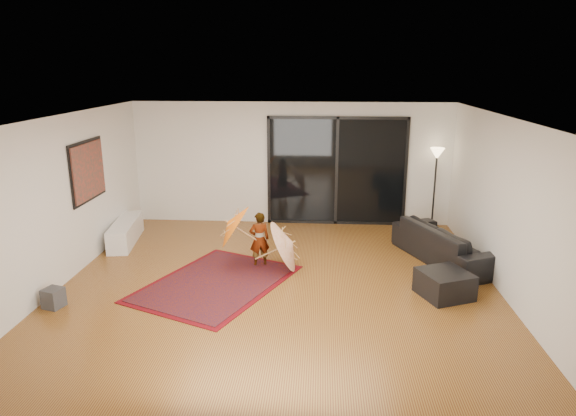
# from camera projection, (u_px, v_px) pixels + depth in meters

# --- Properties ---
(floor) EXTENTS (7.00, 7.00, 0.00)m
(floor) POSITION_uv_depth(u_px,v_px,m) (279.00, 285.00, 8.34)
(floor) COLOR olive
(floor) RESTS_ON ground
(ceiling) EXTENTS (7.00, 7.00, 0.00)m
(ceiling) POSITION_uv_depth(u_px,v_px,m) (278.00, 118.00, 7.62)
(ceiling) COLOR white
(ceiling) RESTS_ON wall_back
(wall_back) EXTENTS (7.00, 0.00, 7.00)m
(wall_back) POSITION_uv_depth(u_px,v_px,m) (291.00, 164.00, 11.34)
(wall_back) COLOR silver
(wall_back) RESTS_ON floor
(wall_front) EXTENTS (7.00, 0.00, 7.00)m
(wall_front) POSITION_uv_depth(u_px,v_px,m) (246.00, 307.00, 4.61)
(wall_front) COLOR silver
(wall_front) RESTS_ON floor
(wall_left) EXTENTS (0.00, 7.00, 7.00)m
(wall_left) POSITION_uv_depth(u_px,v_px,m) (60.00, 202.00, 8.20)
(wall_left) COLOR silver
(wall_left) RESTS_ON floor
(wall_right) EXTENTS (0.00, 7.00, 7.00)m
(wall_right) POSITION_uv_depth(u_px,v_px,m) (508.00, 209.00, 7.76)
(wall_right) COLOR silver
(wall_right) RESTS_ON floor
(sliding_door) EXTENTS (3.06, 0.07, 2.40)m
(sliding_door) POSITION_uv_depth(u_px,v_px,m) (337.00, 171.00, 11.29)
(sliding_door) COLOR black
(sliding_door) RESTS_ON wall_back
(painting) EXTENTS (0.04, 1.28, 1.08)m
(painting) POSITION_uv_depth(u_px,v_px,m) (88.00, 171.00, 9.08)
(painting) COLOR black
(painting) RESTS_ON wall_left
(media_console) EXTENTS (0.62, 1.63, 0.44)m
(media_console) POSITION_uv_depth(u_px,v_px,m) (126.00, 232.00, 10.32)
(media_console) COLOR white
(media_console) RESTS_ON floor
(speaker) EXTENTS (0.32, 0.32, 0.29)m
(speaker) POSITION_uv_depth(u_px,v_px,m) (53.00, 298.00, 7.55)
(speaker) COLOR #424244
(speaker) RESTS_ON floor
(persian_rug) EXTENTS (2.78, 3.15, 0.02)m
(persian_rug) POSITION_uv_depth(u_px,v_px,m) (216.00, 283.00, 8.40)
(persian_rug) COLOR #57070D
(persian_rug) RESTS_ON floor
(sofa) EXTENTS (1.74, 2.43, 0.66)m
(sofa) POSITION_uv_depth(u_px,v_px,m) (446.00, 243.00, 9.31)
(sofa) COLOR black
(sofa) RESTS_ON floor
(ottoman) EXTENTS (0.91, 0.91, 0.40)m
(ottoman) POSITION_uv_depth(u_px,v_px,m) (444.00, 284.00, 7.90)
(ottoman) COLOR black
(ottoman) RESTS_ON floor
(floor_lamp) EXTENTS (0.30, 0.30, 1.77)m
(floor_lamp) POSITION_uv_depth(u_px,v_px,m) (436.00, 165.00, 10.89)
(floor_lamp) COLOR black
(floor_lamp) RESTS_ON floor
(child) EXTENTS (0.42, 0.34, 0.99)m
(child) POSITION_uv_depth(u_px,v_px,m) (259.00, 239.00, 9.04)
(child) COLOR #999999
(child) RESTS_ON floor
(parasol_orange) EXTENTS (0.61, 0.85, 0.89)m
(parasol_orange) POSITION_uv_depth(u_px,v_px,m) (228.00, 226.00, 8.96)
(parasol_orange) COLOR orange
(parasol_orange) RESTS_ON child
(parasol_white) EXTENTS (0.59, 0.94, 0.97)m
(parasol_white) POSITION_uv_depth(u_px,v_px,m) (293.00, 242.00, 8.86)
(parasol_white) COLOR silver
(parasol_white) RESTS_ON floor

